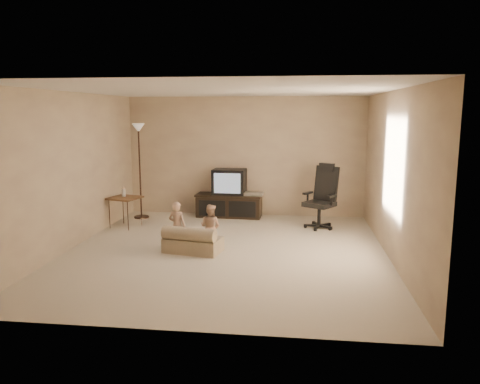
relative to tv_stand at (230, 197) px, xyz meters
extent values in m
plane|color=beige|center=(0.30, -2.49, -0.42)|extent=(5.50, 5.50, 0.00)
plane|color=silver|center=(0.30, -2.49, 2.08)|extent=(5.50, 5.50, 0.00)
plane|color=#C4AE88|center=(0.30, 0.26, 0.83)|extent=(5.00, 0.00, 5.00)
plane|color=#C4AE88|center=(0.30, -5.24, 0.83)|extent=(5.00, 0.00, 5.00)
plane|color=#C4AE88|center=(-2.20, -2.49, 0.83)|extent=(0.00, 5.50, 5.50)
plane|color=#C4AE88|center=(2.80, -2.49, 0.83)|extent=(0.00, 5.50, 5.50)
cube|color=black|center=(-0.01, 0.00, -0.20)|extent=(1.36, 0.54, 0.43)
cube|color=black|center=(-0.01, 0.00, 0.04)|extent=(1.40, 0.58, 0.04)
cube|color=black|center=(-0.33, -0.23, -0.20)|extent=(0.56, 0.04, 0.33)
cube|color=black|center=(0.30, -0.26, -0.20)|extent=(0.56, 0.04, 0.33)
cube|color=black|center=(-0.01, 0.02, 0.32)|extent=(0.69, 0.51, 0.53)
cube|color=silver|center=(-0.02, -0.23, 0.32)|extent=(0.55, 0.03, 0.41)
cube|color=silver|center=(0.52, -0.07, 0.09)|extent=(0.40, 0.29, 0.06)
cylinder|color=black|center=(1.83, -0.79, -0.18)|extent=(0.07, 0.07, 0.39)
cube|color=black|center=(1.83, -0.79, 0.05)|extent=(0.67, 0.67, 0.09)
cube|color=black|center=(1.96, -0.60, 0.41)|extent=(0.48, 0.40, 0.68)
cube|color=black|center=(1.96, -0.60, 0.73)|extent=(0.30, 0.24, 0.16)
cube|color=black|center=(1.61, -0.64, 0.23)|extent=(0.21, 0.26, 0.04)
cube|color=black|center=(2.04, -0.94, 0.23)|extent=(0.21, 0.26, 0.04)
cube|color=brown|center=(-1.85, -1.14, 0.15)|extent=(0.65, 0.65, 0.03)
cylinder|color=black|center=(-2.11, -1.28, -0.13)|extent=(0.01, 0.01, 0.58)
cylinder|color=black|center=(-1.70, -1.40, -0.13)|extent=(0.01, 0.01, 0.58)
cylinder|color=black|center=(-1.99, -0.88, -0.13)|extent=(0.01, 0.01, 0.58)
cylinder|color=black|center=(-1.59, -1.00, -0.13)|extent=(0.01, 0.01, 0.58)
cylinder|color=beige|center=(-1.89, -1.08, 0.24)|extent=(0.07, 0.07, 0.15)
cone|color=beige|center=(-1.89, -1.08, 0.34)|extent=(0.06, 0.06, 0.05)
cylinder|color=black|center=(-1.81, -0.34, -0.40)|extent=(0.30, 0.30, 0.03)
cylinder|color=black|center=(-1.81, -0.34, 0.51)|extent=(0.03, 0.03, 1.84)
cone|color=beige|center=(-1.81, -0.34, 1.45)|extent=(0.26, 0.26, 0.17)
cube|color=tan|center=(-0.21, -2.56, -0.30)|extent=(0.95, 0.63, 0.23)
cylinder|color=tan|center=(-0.24, -2.71, -0.09)|extent=(0.88, 0.37, 0.21)
imported|color=tan|center=(-0.47, -2.52, -0.02)|extent=(0.32, 0.26, 0.79)
imported|color=tan|center=(0.03, -2.38, -0.05)|extent=(0.40, 0.31, 0.73)
camera|label=1|loc=(1.40, -9.54, 1.77)|focal=35.00mm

